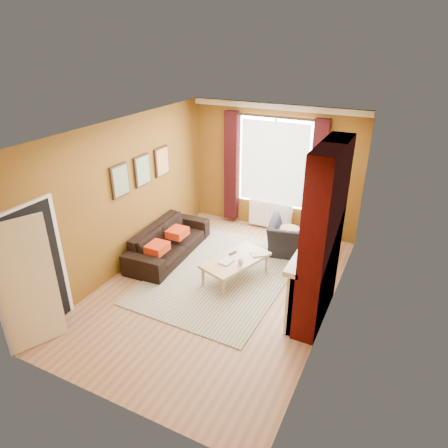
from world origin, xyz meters
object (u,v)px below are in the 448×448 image
Objects in this scene: armchair at (295,238)px; floor_lamp at (340,192)px; sofa at (169,241)px; wicker_stool at (289,239)px; coffee_table at (236,261)px.

floor_lamp is (0.70, 0.34, 1.01)m from armchair.
sofa is 4.14× the size of wicker_stool.
coffee_table is 2.43m from floor_lamp.
armchair is 1.27m from floor_lamp.
armchair is 0.19m from wicker_stool.
sofa is 1.60m from coffee_table.
floor_lamp is (1.39, 1.74, 0.97)m from coffee_table.
wicker_stool is (2.12, 1.24, -0.06)m from sofa.
armchair is at bearing -65.67° from sofa.
sofa reaches higher than wicker_stool.
floor_lamp is at bearing -165.04° from armchair.
floor_lamp is at bearing 18.16° from wicker_stool.
sofa is 3.49m from floor_lamp.
sofa is 2.45m from wicker_stool.
sofa is 2.56m from armchair.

